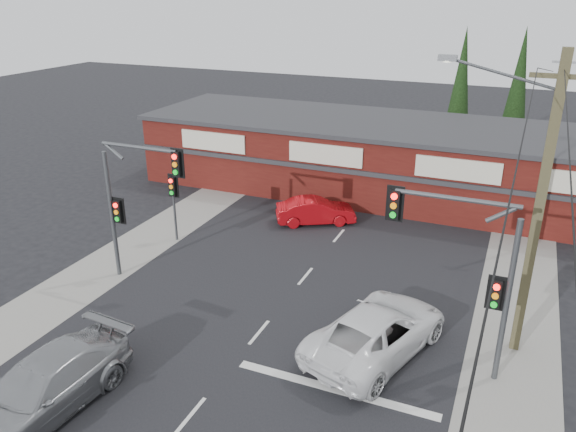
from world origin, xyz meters
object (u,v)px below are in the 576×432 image
at_px(shop_building, 363,155).
at_px(utility_pole, 535,201).
at_px(white_suv, 377,330).
at_px(silver_suv, 43,387).
at_px(red_sedan, 316,211).

relative_size(shop_building, utility_pole, 2.73).
xyz_separation_m(shop_building, utility_pole, (9.36, -14.00, 3.26)).
distance_m(white_suv, silver_suv, 10.49).
bearing_deg(shop_building, white_suv, -72.21).
height_order(silver_suv, shop_building, shop_building).
bearing_deg(white_suv, utility_pole, -136.16).
distance_m(shop_building, utility_pole, 17.15).
bearing_deg(shop_building, utility_pole, -56.24).
bearing_deg(utility_pole, white_suv, -154.02).
xyz_separation_m(silver_suv, utility_pole, (12.38, 8.64, 4.57)).
height_order(silver_suv, utility_pole, utility_pole).
height_order(shop_building, utility_pole, utility_pole).
xyz_separation_m(silver_suv, shop_building, (3.02, 22.64, 1.30)).
relative_size(red_sedan, shop_building, 0.15).
distance_m(silver_suv, utility_pole, 15.77).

